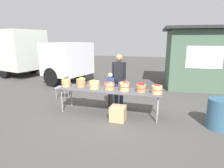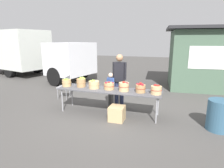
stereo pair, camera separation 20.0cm
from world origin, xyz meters
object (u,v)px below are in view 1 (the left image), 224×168
apple_basket_green_1 (81,82)px  apple_basket_green_2 (94,85)px  folding_chair (64,86)px  box_truck (22,52)px  apple_basket_red_1 (125,86)px  apple_basket_red_3 (157,89)px  apple_basket_red_2 (141,88)px  apple_basket_red_0 (109,86)px  apple_basket_green_0 (66,83)px  market_table (109,91)px  produce_crate (118,113)px  trash_barrel (220,114)px  vendor_adult (119,76)px  child_customer (110,87)px

apple_basket_green_1 → apple_basket_green_2: 0.47m
folding_chair → box_truck: bearing=-133.8°
apple_basket_red_1 → apple_basket_red_3: apple_basket_red_1 is taller
apple_basket_red_2 → box_truck: 8.84m
apple_basket_red_0 → apple_basket_red_3: bearing=-3.4°
apple_basket_red_1 → apple_basket_red_2: apple_basket_red_1 is taller
apple_basket_green_0 → apple_basket_green_2: size_ratio=0.88×
apple_basket_green_0 → apple_basket_green_1: bearing=10.4°
market_table → apple_basket_red_0: 0.14m
market_table → produce_crate: 0.77m
apple_basket_green_2 → trash_barrel: bearing=-3.0°
apple_basket_green_1 → vendor_adult: (1.06, 0.66, 0.13)m
market_table → apple_basket_red_0: bearing=87.8°
folding_chair → apple_basket_green_0: bearing=27.1°
apple_basket_red_1 → box_truck: (-7.20, 4.34, 0.60)m
market_table → apple_basket_red_1: (0.47, -0.03, 0.17)m
apple_basket_red_1 → apple_basket_red_3: (0.91, -0.03, -0.01)m
apple_basket_green_0 → folding_chair: size_ratio=0.35×
trash_barrel → box_truck: bearing=155.1°
child_customer → produce_crate: child_customer is taller
apple_basket_red_0 → box_truck: (-6.73, 4.29, 0.63)m
apple_basket_red_2 → produce_crate: bearing=-144.3°
apple_basket_green_2 → apple_basket_red_0: apple_basket_green_2 is taller
apple_basket_red_3 → produce_crate: 1.26m
apple_basket_red_1 → folding_chair: bearing=159.6°
apple_basket_red_1 → produce_crate: (-0.09, -0.40, -0.68)m
apple_basket_red_3 → child_customer: size_ratio=0.27×
apple_basket_green_0 → apple_basket_red_3: size_ratio=0.98×
apple_basket_red_1 → apple_basket_red_3: 0.91m
apple_basket_green_1 → child_customer: 0.99m
trash_barrel → produce_crate: size_ratio=1.87×
trash_barrel → market_table: bearing=176.4°
apple_basket_green_2 → apple_basket_red_1: 0.95m
apple_basket_green_0 → apple_basket_green_2: apple_basket_green_2 is taller
vendor_adult → child_customer: vendor_adult is taller
market_table → trash_barrel: trash_barrel is taller
apple_basket_green_2 → produce_crate: 1.17m
apple_basket_green_2 → produce_crate: (0.86, -0.42, -0.67)m
apple_basket_green_1 → apple_basket_red_1: apple_basket_green_1 is taller
apple_basket_red_0 → apple_basket_red_2: size_ratio=1.10×
apple_basket_red_1 → apple_basket_green_1: bearing=176.4°
market_table → apple_basket_green_1: size_ratio=9.79×
apple_basket_red_1 → vendor_adult: size_ratio=0.17×
folding_chair → produce_crate: folding_chair is taller
apple_basket_green_1 → folding_chair: bearing=142.8°
vendor_adult → trash_barrel: bearing=157.0°
apple_basket_red_0 → trash_barrel: 2.99m
apple_basket_green_0 → folding_chair: bearing=124.9°
market_table → box_truck: size_ratio=0.39×
apple_basket_red_0 → folding_chair: 2.28m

